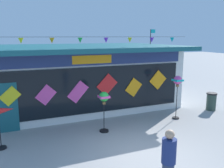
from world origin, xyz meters
TOP-DOWN VIEW (x-y plane):
  - ground_plane at (0.00, 0.00)m, footprint 80.00×80.00m
  - kite_shop_building at (-0.56, 6.72)m, footprint 10.36×6.78m
  - wind_spinner_far_left at (-4.15, 2.37)m, footprint 0.69×0.33m
  - wind_spinner_left at (-0.57, 2.42)m, footprint 0.40×0.40m
  - wind_spinner_center_left at (3.06, 2.57)m, footprint 0.40×0.40m
  - person_mid_plaza at (-0.58, -1.86)m, footprint 0.34×0.34m
  - trash_bin at (5.57, 2.94)m, footprint 0.52×0.52m

SIDE VIEW (x-z plane):
  - ground_plane at x=0.00m, z-range 0.00..0.00m
  - trash_bin at x=5.57m, z-range 0.01..0.92m
  - person_mid_plaza at x=-0.58m, z-range 0.02..1.70m
  - wind_spinner_far_left at x=-4.15m, z-range 0.34..1.81m
  - wind_spinner_left at x=-0.57m, z-range 0.47..2.12m
  - kite_shop_building at x=-0.56m, z-range -0.64..3.97m
  - wind_spinner_center_left at x=3.06m, z-range 0.66..2.68m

